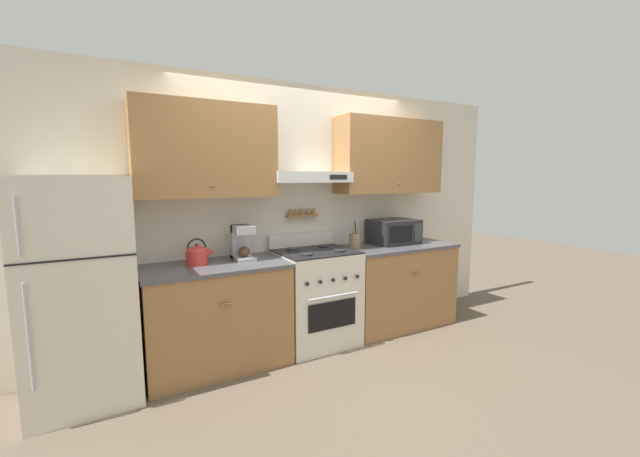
# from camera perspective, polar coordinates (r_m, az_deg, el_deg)

# --- Properties ---
(ground_plane) EXTENTS (16.00, 16.00, 0.00)m
(ground_plane) POSITION_cam_1_polar(r_m,az_deg,el_deg) (3.80, 1.88, -17.97)
(ground_plane) COLOR brown
(wall_back) EXTENTS (5.20, 0.46, 2.55)m
(wall_back) POSITION_cam_1_polar(r_m,az_deg,el_deg) (3.98, -2.42, 5.51)
(wall_back) COLOR beige
(wall_back) RESTS_ON ground_plane
(counter_left) EXTENTS (1.21, 0.66, 0.90)m
(counter_left) POSITION_cam_1_polar(r_m,az_deg,el_deg) (3.57, -14.84, -12.12)
(counter_left) COLOR olive
(counter_left) RESTS_ON ground_plane
(counter_right) EXTENTS (1.28, 0.66, 0.90)m
(counter_right) POSITION_cam_1_polar(r_m,az_deg,el_deg) (4.46, 10.86, -8.03)
(counter_right) COLOR olive
(counter_right) RESTS_ON ground_plane
(stove_range) EXTENTS (0.73, 0.67, 1.06)m
(stove_range) POSITION_cam_1_polar(r_m,az_deg,el_deg) (3.90, -0.64, -9.89)
(stove_range) COLOR beige
(stove_range) RESTS_ON ground_plane
(refrigerator) EXTENTS (0.71, 0.71, 1.64)m
(refrigerator) POSITION_cam_1_polar(r_m,az_deg,el_deg) (3.34, -31.48, -7.76)
(refrigerator) COLOR beige
(refrigerator) RESTS_ON ground_plane
(tea_kettle) EXTENTS (0.23, 0.18, 0.22)m
(tea_kettle) POSITION_cam_1_polar(r_m,az_deg,el_deg) (3.46, -17.43, -3.64)
(tea_kettle) COLOR red
(tea_kettle) RESTS_ON counter_left
(coffee_maker) EXTENTS (0.16, 0.26, 0.31)m
(coffee_maker) POSITION_cam_1_polar(r_m,az_deg,el_deg) (3.59, -11.30, -1.87)
(coffee_maker) COLOR #ADAFB5
(coffee_maker) RESTS_ON counter_left
(microwave) EXTENTS (0.50, 0.39, 0.27)m
(microwave) POSITION_cam_1_polar(r_m,az_deg,el_deg) (4.42, 10.68, -0.43)
(microwave) COLOR #232326
(microwave) RESTS_ON counter_right
(utensil_crock) EXTENTS (0.12, 0.12, 0.30)m
(utensil_crock) POSITION_cam_1_polar(r_m,az_deg,el_deg) (4.10, 5.13, -1.70)
(utensil_crock) COLOR #8E7051
(utensil_crock) RESTS_ON counter_right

